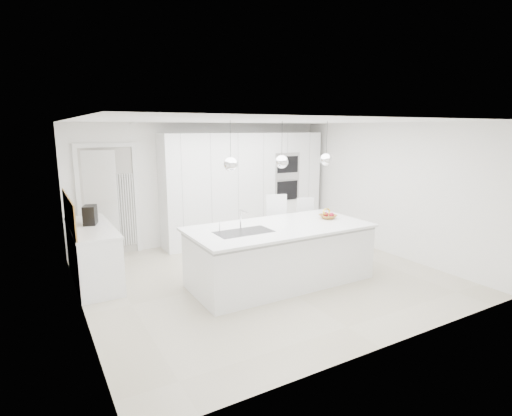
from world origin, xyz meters
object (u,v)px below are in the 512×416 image
island_base (281,256)px  bar_stool_right (309,228)px  espresso_machine (90,215)px  fruit_bowl (328,217)px  bar_stool_left (281,230)px

island_base → bar_stool_right: bar_stool_right is taller
espresso_machine → island_base: bearing=-14.7°
espresso_machine → fruit_bowl: bearing=-5.7°
island_base → bar_stool_left: size_ratio=2.31×
fruit_bowl → espresso_machine: size_ratio=0.92×
espresso_machine → bar_stool_right: bearing=6.2°
island_base → bar_stool_left: bearing=56.7°
fruit_bowl → espresso_machine: espresso_machine is taller
island_base → espresso_machine: size_ratio=9.30×
island_base → fruit_bowl: fruit_bowl is taller
bar_stool_right → island_base: bearing=-134.9°
bar_stool_left → bar_stool_right: bearing=22.1°
island_base → fruit_bowl: bearing=4.5°
fruit_bowl → bar_stool_right: 0.88m
bar_stool_right → bar_stool_left: bearing=-165.5°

